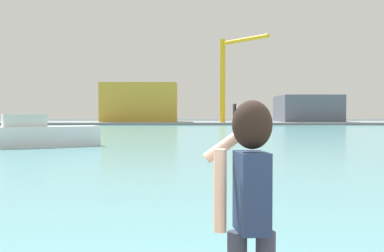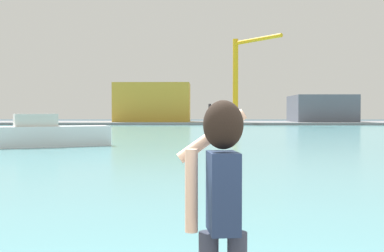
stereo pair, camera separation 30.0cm
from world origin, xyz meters
The scene contains 8 objects.
ground_plane centered at (0.00, 50.00, 0.00)m, with size 220.00×220.00×0.00m, color #334751.
harbor_water centered at (0.00, 52.00, 0.01)m, with size 140.00×100.00×0.02m, color #599EA8.
far_shore_dock centered at (0.00, 92.00, 0.24)m, with size 140.00×20.00×0.48m, color gray.
person_photographer centered at (-0.31, 0.20, 1.63)m, with size 0.53×0.55×1.74m.
boat_moored centered at (-10.54, 27.97, 0.83)m, with size 7.69×5.19×2.13m.
warehouse_left centered at (-10.35, 91.08, 4.24)m, with size 14.55×8.74×7.53m, color gold.
warehouse_right centered at (23.00, 92.84, 3.07)m, with size 11.49×12.71×5.17m, color slate.
port_crane centered at (6.48, 84.83, 10.02)m, with size 7.73×9.92×15.39m.
Camera 1 is at (-0.74, -3.14, 2.21)m, focal length 44.96 mm.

